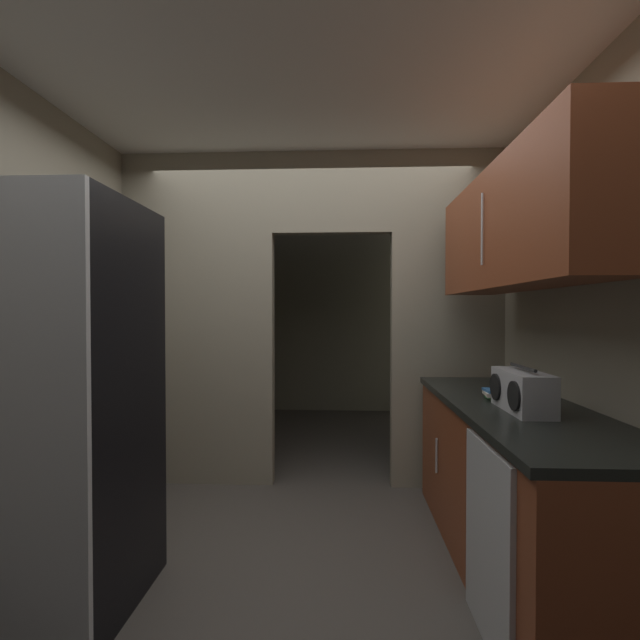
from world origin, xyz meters
name	(u,v)px	position (x,y,z in m)	size (l,w,h in m)	color
ground	(294,578)	(0.00, 0.00, 0.00)	(20.00, 20.00, 0.00)	#47423D
kitchen_overhead_slab	(300,95)	(0.00, 0.39, 2.67)	(3.41, 6.60, 0.06)	silver
kitchen_partition	(304,307)	(-0.05, 1.30, 1.42)	(3.01, 0.12, 2.64)	gray
adjoining_room_shell	(321,317)	(0.00, 3.16, 1.32)	(3.01, 2.81, 2.64)	gray
refrigerator	(56,405)	(-1.08, -0.28, 0.95)	(0.73, 0.79, 1.89)	black
lower_cabinet_run	(515,486)	(1.17, 0.14, 0.44)	(0.66, 2.00, 0.88)	brown
dishwasher	(488,545)	(0.85, -0.42, 0.41)	(0.02, 0.56, 0.82)	#B7BABC
upper_cabinet_counterside	(517,229)	(1.17, 0.14, 1.82)	(0.36, 1.80, 0.64)	brown
boombox	(522,391)	(1.14, -0.03, 0.99)	(0.18, 0.43, 0.23)	#B2B2B7
book_stack	(497,394)	(1.12, 0.27, 0.91)	(0.15, 0.17, 0.06)	#388C47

